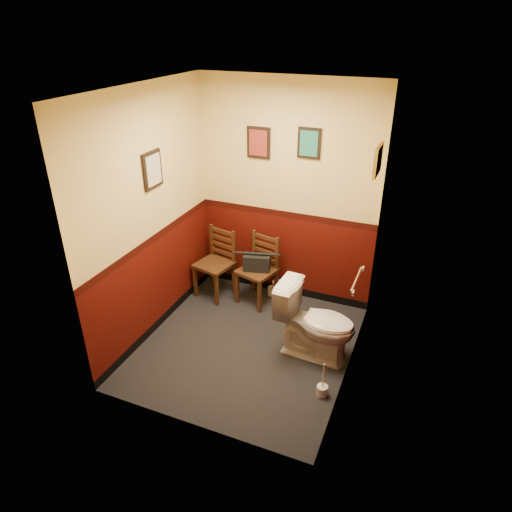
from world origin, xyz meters
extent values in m
cube|color=black|center=(0.00, 0.00, 0.00)|extent=(2.20, 2.40, 0.00)
cube|color=silver|center=(0.00, 0.00, 2.70)|extent=(2.20, 2.40, 0.00)
cube|color=#3F0B06|center=(0.00, 1.20, 1.35)|extent=(2.20, 0.00, 2.70)
cube|color=#3F0B06|center=(0.00, -1.20, 1.35)|extent=(2.20, 0.00, 2.70)
cube|color=#3F0B06|center=(-1.10, 0.00, 1.35)|extent=(0.00, 2.40, 2.70)
cube|color=#3F0B06|center=(1.10, 0.00, 1.35)|extent=(0.00, 2.40, 2.70)
cylinder|color=silver|center=(1.07, 0.25, 0.95)|extent=(0.03, 0.50, 0.03)
cylinder|color=silver|center=(1.09, 0.00, 0.95)|extent=(0.02, 0.06, 0.06)
cylinder|color=silver|center=(1.09, 0.50, 0.95)|extent=(0.02, 0.06, 0.06)
cube|color=black|center=(-0.35, 1.18, 1.95)|extent=(0.28, 0.03, 0.36)
cube|color=maroon|center=(-0.35, 1.17, 1.95)|extent=(0.22, 0.01, 0.30)
cube|color=black|center=(0.25, 1.18, 2.00)|extent=(0.26, 0.03, 0.34)
cube|color=#24735C|center=(0.25, 1.17, 2.00)|extent=(0.20, 0.01, 0.28)
cube|color=black|center=(-1.08, 0.10, 1.85)|extent=(0.03, 0.30, 0.38)
cube|color=#C0B597|center=(-1.07, 0.10, 1.85)|extent=(0.01, 0.24, 0.31)
cube|color=olive|center=(1.08, 0.60, 2.05)|extent=(0.03, 0.34, 0.28)
cube|color=#C0B597|center=(1.07, 0.60, 2.05)|extent=(0.01, 0.28, 0.22)
imported|color=white|center=(0.72, 0.14, 0.41)|extent=(0.86, 0.51, 0.82)
cylinder|color=silver|center=(0.96, -0.41, 0.05)|extent=(0.11, 0.11, 0.11)
cylinder|color=silver|center=(0.96, -0.41, 0.23)|extent=(0.01, 0.01, 0.30)
cube|color=#482A15|center=(-0.81, 0.81, 0.44)|extent=(0.50, 0.50, 0.04)
cube|color=#482A15|center=(-1.02, 0.68, 0.22)|extent=(0.05, 0.05, 0.44)
cube|color=#482A15|center=(-0.94, 1.02, 0.22)|extent=(0.05, 0.05, 0.44)
cube|color=#482A15|center=(-0.67, 0.60, 0.22)|extent=(0.05, 0.05, 0.44)
cube|color=#482A15|center=(-0.59, 0.94, 0.22)|extent=(0.05, 0.05, 0.44)
cube|color=#482A15|center=(-0.94, 1.03, 0.67)|extent=(0.05, 0.04, 0.44)
cube|color=#482A15|center=(-0.59, 0.95, 0.67)|extent=(0.05, 0.04, 0.44)
cube|color=#482A15|center=(-0.76, 0.99, 0.54)|extent=(0.33, 0.10, 0.04)
cube|color=#482A15|center=(-0.76, 0.99, 0.64)|extent=(0.33, 0.10, 0.04)
cube|color=#482A15|center=(-0.76, 0.99, 0.74)|extent=(0.33, 0.10, 0.04)
cube|color=#482A15|center=(-0.76, 0.99, 0.84)|extent=(0.33, 0.10, 0.04)
cube|color=#482A15|center=(-0.24, 0.87, 0.44)|extent=(0.50, 0.50, 0.04)
cube|color=#482A15|center=(-0.46, 0.74, 0.22)|extent=(0.05, 0.05, 0.44)
cube|color=#482A15|center=(-0.37, 1.08, 0.22)|extent=(0.05, 0.05, 0.44)
cube|color=#482A15|center=(-0.12, 0.65, 0.22)|extent=(0.05, 0.05, 0.44)
cube|color=#482A15|center=(-0.03, 0.99, 0.22)|extent=(0.05, 0.05, 0.44)
cube|color=#482A15|center=(-0.36, 1.09, 0.66)|extent=(0.05, 0.04, 0.44)
cube|color=#482A15|center=(-0.03, 1.00, 0.66)|extent=(0.05, 0.04, 0.44)
cube|color=#482A15|center=(-0.20, 1.04, 0.54)|extent=(0.33, 0.11, 0.04)
cube|color=#482A15|center=(-0.20, 1.04, 0.63)|extent=(0.33, 0.11, 0.04)
cube|color=#482A15|center=(-0.20, 1.04, 0.73)|extent=(0.33, 0.11, 0.04)
cube|color=#482A15|center=(-0.20, 1.04, 0.83)|extent=(0.33, 0.11, 0.04)
cube|color=black|center=(-0.24, 0.87, 0.56)|extent=(0.35, 0.24, 0.20)
cylinder|color=black|center=(-0.24, 0.87, 0.68)|extent=(0.28, 0.10, 0.03)
cylinder|color=silver|center=(-0.11, 1.09, 0.05)|extent=(0.12, 0.12, 0.11)
cylinder|color=silver|center=(0.01, 1.09, 0.05)|extent=(0.12, 0.12, 0.11)
cylinder|color=silver|center=(-0.05, 1.08, 0.16)|extent=(0.12, 0.12, 0.11)
camera|label=1|loc=(1.61, -3.68, 3.23)|focal=32.00mm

